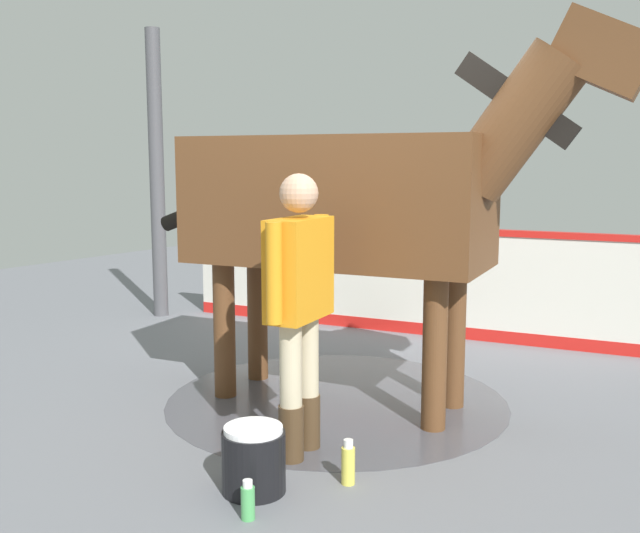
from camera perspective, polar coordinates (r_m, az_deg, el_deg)
The scene contains 9 objects.
ground_plane at distance 5.49m, azimuth 2.46°, elevation -10.25°, with size 16.00×16.00×0.02m, color slate.
wet_patch at distance 5.41m, azimuth 1.30°, elevation -10.42°, with size 2.47×2.47×0.00m, color #4C4C54.
barrier_wall at distance 7.32m, azimuth 8.33°, elevation -1.46°, with size 5.20×1.02×1.09m.
roof_post_far at distance 8.25m, azimuth -12.65°, elevation 6.97°, with size 0.16×0.16×3.13m, color #4C4C51.
horse at distance 5.07m, azimuth 2.79°, elevation 5.33°, with size 3.50×1.25×2.64m.
handler at distance 4.23m, azimuth -1.64°, elevation -2.32°, with size 0.29×0.67×1.67m.
wash_bucket at distance 3.99m, azimuth -5.21°, elevation -14.81°, with size 0.34×0.34×0.36m.
bottle_shampoo at distance 4.08m, azimuth 2.22°, elevation -15.16°, with size 0.07×0.07×0.25m.
bottle_spray at distance 3.75m, azimuth -5.66°, elevation -17.81°, with size 0.07×0.07×0.20m.
Camera 1 is at (-2.80, 4.39, 1.75)m, focal length 40.89 mm.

